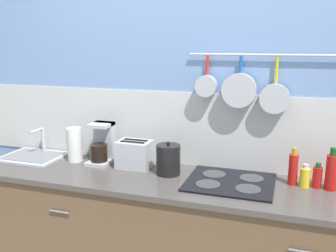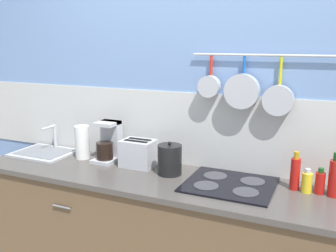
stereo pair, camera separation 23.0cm
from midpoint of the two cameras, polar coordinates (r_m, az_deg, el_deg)
name	(u,v)px [view 1 (the left image)]	position (r m, az deg, el deg)	size (l,w,h in m)	color
wall_back	(197,111)	(2.57, 1.95, 2.23)	(7.20, 0.15, 2.60)	#7293C6
cabinet_base	(182,247)	(2.57, -0.48, -18.03)	(2.88, 0.58, 0.86)	brown
countertop	(183,183)	(2.37, -0.50, -8.76)	(2.92, 0.60, 0.03)	#4C4742
sink_basin	(34,155)	(3.03, -21.88, -4.18)	(0.44, 0.36, 0.20)	#B7BABF
paper_towel_roll	(75,145)	(2.81, -16.35, -2.77)	(0.11, 0.11, 0.25)	white
coffee_maker	(103,146)	(2.74, -12.33, -2.97)	(0.16, 0.21, 0.29)	#B7BABF
toaster	(134,154)	(2.60, -7.68, -4.32)	(0.25, 0.17, 0.19)	#B7BABF
kettle	(168,160)	(2.45, -2.65, -5.17)	(0.16, 0.16, 0.22)	black
cooktop	(230,182)	(2.34, 6.68, -8.52)	(0.53, 0.46, 0.01)	black
bottle_hot_sauce	(293,169)	(2.36, 15.92, -6.30)	(0.06, 0.06, 0.23)	red
bottle_cooking_wine	(305,177)	(2.35, 17.54, -7.46)	(0.06, 0.06, 0.14)	yellow
bottle_vinegar	(317,177)	(2.36, 19.24, -7.37)	(0.06, 0.06, 0.15)	red
bottle_olive_oil	(332,171)	(2.34, 21.16, -6.52)	(0.07, 0.07, 0.26)	red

